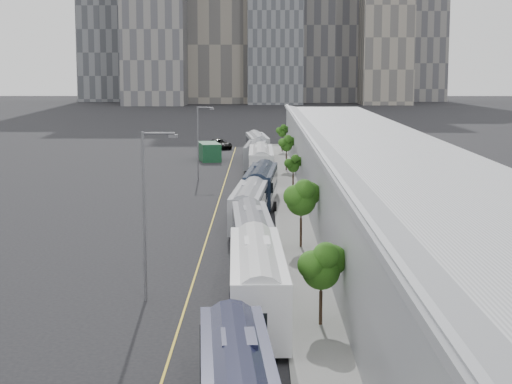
{
  "coord_description": "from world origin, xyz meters",
  "views": [
    {
      "loc": [
        2.71,
        -8.2,
        13.26
      ],
      "look_at": [
        2.32,
        62.23,
        3.0
      ],
      "focal_mm": 60.0,
      "sensor_mm": 36.0,
      "label": 1
    }
  ],
  "objects_px": {
    "bus_2": "(257,290)",
    "street_lamp_near": "(147,205)",
    "suv": "(220,144)",
    "bus_8": "(257,148)",
    "bus_6": "(261,167)",
    "shipping_container": "(209,152)",
    "bus_4": "(249,210)",
    "bus_5": "(261,188)",
    "bus_3": "(252,241)",
    "bus_7": "(255,157)",
    "street_lamp_far": "(199,138)"
  },
  "relations": [
    {
      "from": "bus_8",
      "to": "shipping_container",
      "type": "height_order",
      "value": "bus_8"
    },
    {
      "from": "street_lamp_near",
      "to": "shipping_container",
      "type": "bearing_deg",
      "value": 90.76
    },
    {
      "from": "bus_2",
      "to": "street_lamp_near",
      "type": "xyz_separation_m",
      "value": [
        -6.25,
        4.04,
        3.84
      ]
    },
    {
      "from": "bus_5",
      "to": "bus_8",
      "type": "bearing_deg",
      "value": 94.6
    },
    {
      "from": "bus_4",
      "to": "bus_8",
      "type": "relative_size",
      "value": 0.94
    },
    {
      "from": "suv",
      "to": "bus_8",
      "type": "bearing_deg",
      "value": -90.14
    },
    {
      "from": "bus_2",
      "to": "bus_7",
      "type": "bearing_deg",
      "value": 88.63
    },
    {
      "from": "bus_4",
      "to": "bus_6",
      "type": "bearing_deg",
      "value": 91.9
    },
    {
      "from": "bus_3",
      "to": "bus_7",
      "type": "relative_size",
      "value": 1.01
    },
    {
      "from": "bus_6",
      "to": "suv",
      "type": "height_order",
      "value": "bus_6"
    },
    {
      "from": "bus_7",
      "to": "bus_5",
      "type": "bearing_deg",
      "value": -85.67
    },
    {
      "from": "shipping_container",
      "to": "bus_6",
      "type": "bearing_deg",
      "value": -82.45
    },
    {
      "from": "bus_8",
      "to": "shipping_container",
      "type": "distance_m",
      "value": 7.31
    },
    {
      "from": "bus_3",
      "to": "bus_4",
      "type": "distance_m",
      "value": 13.12
    },
    {
      "from": "street_lamp_far",
      "to": "shipping_container",
      "type": "distance_m",
      "value": 22.14
    },
    {
      "from": "suv",
      "to": "bus_3",
      "type": "bearing_deg",
      "value": -108.22
    },
    {
      "from": "bus_2",
      "to": "shipping_container",
      "type": "xyz_separation_m",
      "value": [
        -7.24,
        79.06,
        -0.44
      ]
    },
    {
      "from": "bus_5",
      "to": "shipping_container",
      "type": "xyz_separation_m",
      "value": [
        -7.48,
        40.02,
        -0.31
      ]
    },
    {
      "from": "bus_6",
      "to": "street_lamp_near",
      "type": "relative_size",
      "value": 1.43
    },
    {
      "from": "bus_5",
      "to": "suv",
      "type": "xyz_separation_m",
      "value": [
        -6.8,
        57.55,
        -0.75
      ]
    },
    {
      "from": "bus_8",
      "to": "bus_4",
      "type": "bearing_deg",
      "value": -95.19
    },
    {
      "from": "bus_8",
      "to": "shipping_container",
      "type": "xyz_separation_m",
      "value": [
        -6.93,
        -2.32,
        -0.31
      ]
    },
    {
      "from": "bus_5",
      "to": "bus_6",
      "type": "height_order",
      "value": "bus_6"
    },
    {
      "from": "street_lamp_far",
      "to": "suv",
      "type": "distance_m",
      "value": 39.58
    },
    {
      "from": "bus_4",
      "to": "bus_5",
      "type": "relative_size",
      "value": 0.94
    },
    {
      "from": "shipping_container",
      "to": "bus_3",
      "type": "bearing_deg",
      "value": -94.77
    },
    {
      "from": "bus_3",
      "to": "shipping_container",
      "type": "height_order",
      "value": "bus_3"
    },
    {
      "from": "shipping_container",
      "to": "bus_4",
      "type": "bearing_deg",
      "value": -93.7
    },
    {
      "from": "bus_2",
      "to": "bus_4",
      "type": "bearing_deg",
      "value": 89.86
    },
    {
      "from": "bus_6",
      "to": "street_lamp_far",
      "type": "distance_m",
      "value": 8.06
    },
    {
      "from": "bus_2",
      "to": "bus_6",
      "type": "relative_size",
      "value": 1.01
    },
    {
      "from": "bus_2",
      "to": "bus_8",
      "type": "xyz_separation_m",
      "value": [
        -0.31,
        81.38,
        -0.13
      ]
    },
    {
      "from": "bus_2",
      "to": "shipping_container",
      "type": "height_order",
      "value": "bus_2"
    },
    {
      "from": "bus_7",
      "to": "shipping_container",
      "type": "relative_size",
      "value": 1.86
    },
    {
      "from": "bus_5",
      "to": "suv",
      "type": "relative_size",
      "value": 2.18
    },
    {
      "from": "street_lamp_near",
      "to": "bus_7",
      "type": "bearing_deg",
      "value": 85.0
    },
    {
      "from": "suv",
      "to": "street_lamp_far",
      "type": "bearing_deg",
      "value": -113.22
    },
    {
      "from": "street_lamp_far",
      "to": "bus_7",
      "type": "bearing_deg",
      "value": 61.82
    },
    {
      "from": "bus_6",
      "to": "bus_5",
      "type": "bearing_deg",
      "value": -90.21
    },
    {
      "from": "street_lamp_far",
      "to": "bus_8",
      "type": "bearing_deg",
      "value": 74.36
    },
    {
      "from": "bus_5",
      "to": "street_lamp_far",
      "type": "relative_size",
      "value": 1.48
    },
    {
      "from": "bus_8",
      "to": "bus_6",
      "type": "bearing_deg",
      "value": -93.46
    },
    {
      "from": "bus_5",
      "to": "bus_6",
      "type": "xyz_separation_m",
      "value": [
        -0.01,
        17.44,
        0.13
      ]
    },
    {
      "from": "bus_5",
      "to": "suv",
      "type": "height_order",
      "value": "bus_5"
    },
    {
      "from": "bus_3",
      "to": "bus_2",
      "type": "bearing_deg",
      "value": -91.41
    },
    {
      "from": "bus_3",
      "to": "street_lamp_near",
      "type": "distance_m",
      "value": 12.05
    },
    {
      "from": "bus_6",
      "to": "suv",
      "type": "distance_m",
      "value": 40.69
    },
    {
      "from": "bus_8",
      "to": "bus_7",
      "type": "bearing_deg",
      "value": -95.7
    },
    {
      "from": "bus_2",
      "to": "bus_6",
      "type": "xyz_separation_m",
      "value": [
        0.22,
        56.49,
        -0.0
      ]
    },
    {
      "from": "bus_3",
      "to": "suv",
      "type": "relative_size",
      "value": 2.09
    }
  ]
}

